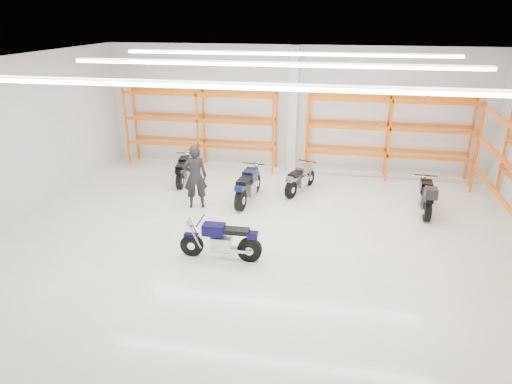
% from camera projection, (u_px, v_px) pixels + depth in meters
% --- Properties ---
extents(ground, '(14.00, 14.00, 0.00)m').
position_uv_depth(ground, '(265.00, 238.00, 12.02)').
color(ground, beige).
rests_on(ground, ground).
extents(room_shell, '(14.02, 12.02, 4.51)m').
position_uv_depth(room_shell, '(266.00, 115.00, 10.83)').
color(room_shell, silver).
rests_on(room_shell, ground).
extents(motorcycle_main, '(2.01, 0.67, 0.99)m').
position_uv_depth(motorcycle_main, '(224.00, 241.00, 10.86)').
color(motorcycle_main, black).
rests_on(motorcycle_main, ground).
extents(motorcycle_back_a, '(0.64, 1.92, 0.94)m').
position_uv_depth(motorcycle_back_a, '(183.00, 171.00, 15.75)').
color(motorcycle_back_a, black).
rests_on(motorcycle_back_a, ground).
extents(motorcycle_back_b, '(0.73, 2.21, 1.09)m').
position_uv_depth(motorcycle_back_b, '(247.00, 187.00, 14.13)').
color(motorcycle_back_b, black).
rests_on(motorcycle_back_b, ground).
extents(motorcycle_back_c, '(0.91, 1.84, 0.95)m').
position_uv_depth(motorcycle_back_c, '(299.00, 180.00, 14.93)').
color(motorcycle_back_c, black).
rests_on(motorcycle_back_c, ground).
extents(motorcycle_back_d, '(0.67, 2.09, 1.08)m').
position_uv_depth(motorcycle_back_d, '(426.00, 197.00, 13.30)').
color(motorcycle_back_d, black).
rests_on(motorcycle_back_d, ground).
extents(standing_man, '(0.82, 0.67, 1.95)m').
position_uv_depth(standing_man, '(195.00, 177.00, 13.61)').
color(standing_man, black).
rests_on(standing_man, ground).
extents(structural_column, '(0.32, 0.32, 4.50)m').
position_uv_depth(structural_column, '(293.00, 110.00, 16.50)').
color(structural_column, white).
rests_on(structural_column, ground).
extents(pallet_racking_back_left, '(5.67, 0.87, 3.00)m').
position_uv_depth(pallet_racking_back_left, '(201.00, 121.00, 16.96)').
color(pallet_racking_back_left, '#FF7400').
rests_on(pallet_racking_back_left, ground).
extents(pallet_racking_back_right, '(5.67, 0.87, 3.00)m').
position_uv_depth(pallet_racking_back_right, '(389.00, 129.00, 15.77)').
color(pallet_racking_back_right, '#FF7400').
rests_on(pallet_racking_back_right, ground).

